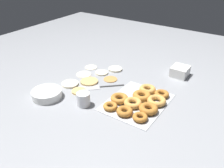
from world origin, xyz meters
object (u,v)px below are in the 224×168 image
pancake_2 (115,69)px  spatula (94,87)px  pancake_0 (102,73)px  paper_cup (83,99)px  pancake_5 (79,91)px  container_stack (180,71)px  pancake_3 (70,84)px  donut_tray (139,101)px  pancake_6 (91,67)px  pancake_1 (89,81)px  pancake_7 (111,79)px  batter_bowl (47,94)px  pancake_4 (84,74)px

pancake_2 → spatula: (-0.29, -0.03, -0.00)m
pancake_0 → paper_cup: paper_cup is taller
pancake_5 → container_stack: container_stack is taller
pancake_0 → pancake_3: pancake_3 is taller
pancake_0 → donut_tray: 0.46m
pancake_0 → pancake_6: (0.03, 0.12, -0.00)m
pancake_1 → paper_cup: size_ratio=1.49×
pancake_5 → spatula: 0.11m
container_stack → pancake_2: bearing=112.9°
donut_tray → pancake_5: bearing=104.5°
pancake_2 → container_stack: container_stack is taller
pancake_0 → pancake_7: 0.12m
pancake_0 → pancake_6: size_ratio=1.00×
pancake_6 → spatula: bearing=-137.3°
pancake_2 → batter_bowl: bearing=165.8°
pancake_5 → container_stack: 0.73m
pancake_0 → paper_cup: 0.41m
pancake_4 → pancake_1: bearing=-122.8°
pancake_2 → pancake_4: bearing=142.4°
batter_bowl → paper_cup: size_ratio=2.28×
pancake_7 → container_stack: container_stack is taller
pancake_3 → container_stack: size_ratio=0.89×
pancake_4 → pancake_7: bearing=-77.1°
pancake_6 → paper_cup: size_ratio=1.16×
pancake_4 → paper_cup: bearing=-140.2°
pancake_6 → container_stack: container_stack is taller
pancake_2 → container_stack: size_ratio=0.80×
pancake_0 → spatula: size_ratio=0.38×
pancake_2 → donut_tray: donut_tray is taller
batter_bowl → pancake_1: bearing=-18.2°
donut_tray → paper_cup: 0.33m
pancake_3 → pancake_7: size_ratio=1.18×
container_stack → spatula: size_ratio=0.51×
pancake_4 → pancake_5: bearing=-147.6°
pancake_2 → pancake_7: bearing=-158.4°
pancake_5 → pancake_7: size_ratio=0.96×
pancake_3 → pancake_1: bearing=-41.2°
pancake_3 → donut_tray: donut_tray is taller
pancake_7 → paper_cup: 0.34m
pancake_1 → batter_bowl: batter_bowl is taller
paper_cup → batter_bowl: bearing=104.8°
donut_tray → container_stack: 0.48m
donut_tray → spatula: bearing=89.9°
pancake_3 → pancake_4: size_ratio=1.04×
pancake_1 → pancake_2: 0.26m
pancake_0 → paper_cup: bearing=-158.5°
pancake_3 → donut_tray: 0.49m
pancake_3 → pancake_5: bearing=-108.6°
batter_bowl → container_stack: bearing=-38.0°
paper_cup → spatula: bearing=19.9°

